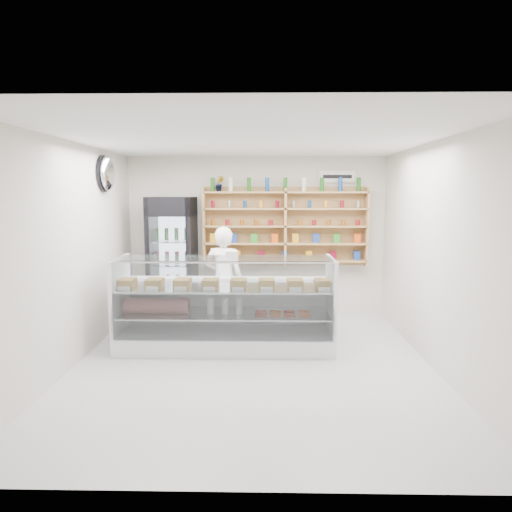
{
  "coord_description": "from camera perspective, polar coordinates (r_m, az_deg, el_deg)",
  "views": [
    {
      "loc": [
        0.15,
        -5.55,
        2.15
      ],
      "look_at": [
        0.02,
        0.9,
        1.27
      ],
      "focal_mm": 32.0,
      "sensor_mm": 36.0,
      "label": 1
    }
  ],
  "objects": [
    {
      "name": "wall_shelving",
      "position": [
        7.92,
        3.66,
        3.71
      ],
      "size": [
        2.84,
        0.28,
        1.33
      ],
      "color": "#A57C4E",
      "rests_on": "back_wall"
    },
    {
      "name": "display_counter",
      "position": [
        6.45,
        -3.84,
        -8.42
      ],
      "size": [
        2.97,
        0.89,
        1.29
      ],
      "color": "white",
      "rests_on": "floor"
    },
    {
      "name": "room",
      "position": [
        5.61,
        -0.42,
        0.04
      ],
      "size": [
        5.0,
        5.0,
        5.0
      ],
      "color": "silver",
      "rests_on": "ground"
    },
    {
      "name": "shop_worker",
      "position": [
        7.1,
        -4.05,
        -2.99
      ],
      "size": [
        0.67,
        0.5,
        1.66
      ],
      "primitive_type": "imported",
      "rotation": [
        0.0,
        0.0,
        2.95
      ],
      "color": "white",
      "rests_on": "floor"
    },
    {
      "name": "drinks_cooler",
      "position": [
        7.92,
        -10.36,
        -0.32
      ],
      "size": [
        0.77,
        0.75,
        2.1
      ],
      "rotation": [
        0.0,
        0.0,
        -0.02
      ],
      "color": "black",
      "rests_on": "floor"
    },
    {
      "name": "potted_plant",
      "position": [
        7.93,
        -4.58,
        9.0
      ],
      "size": [
        0.17,
        0.14,
        0.27
      ],
      "primitive_type": "imported",
      "rotation": [
        0.0,
        0.0,
        0.2
      ],
      "color": "#1E6626",
      "rests_on": "wall_shelving"
    },
    {
      "name": "security_mirror",
      "position": [
        7.15,
        -18.09,
        9.77
      ],
      "size": [
        0.15,
        0.5,
        0.5
      ],
      "primitive_type": "ellipsoid",
      "color": "silver",
      "rests_on": "left_wall"
    },
    {
      "name": "wall_sign",
      "position": [
        8.12,
        10.12,
        9.74
      ],
      "size": [
        0.62,
        0.03,
        0.2
      ],
      "primitive_type": "cube",
      "color": "white",
      "rests_on": "back_wall"
    }
  ]
}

